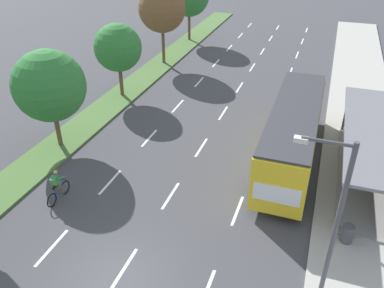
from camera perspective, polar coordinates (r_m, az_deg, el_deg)
name	(u,v)px	position (r m, az deg, el deg)	size (l,w,h in m)	color
ground_plane	(116,281)	(16.71, -10.87, -18.84)	(140.00, 140.00, 0.00)	#424247
median_strip	(143,78)	(34.80, -7.02, 9.46)	(2.60, 52.00, 0.12)	#4C7038
sidewalk_right	(360,107)	(31.72, 23.04, 4.99)	(4.50, 52.00, 0.15)	#ADAAA3
lane_divider_left	(189,93)	(31.62, -0.42, 7.34)	(0.14, 47.60, 0.01)	white
lane_divider_center	(232,99)	(30.71, 5.78, 6.44)	(0.14, 47.60, 0.01)	white
lane_divider_right	(278,106)	(30.19, 12.25, 5.42)	(0.14, 47.60, 0.01)	white
bus_shelter	(376,149)	(22.59, 24.94, -0.70)	(2.90, 10.75, 2.86)	gray
bus	(293,129)	(22.65, 14.39, 2.08)	(2.54, 11.29, 3.37)	yellow
cyclist	(57,187)	(20.71, -18.88, -5.86)	(0.46, 1.82, 1.71)	black
median_tree_second	(49,86)	(24.05, -19.88, 7.89)	(4.15, 4.15, 5.92)	brown
median_tree_third	(118,48)	(30.30, -10.64, 13.48)	(3.52, 3.52, 5.48)	brown
median_tree_fourth	(162,9)	(36.88, -4.36, 18.90)	(4.20, 4.20, 7.03)	brown
streetlight	(334,213)	(14.16, 19.74, -9.29)	(1.91, 0.24, 6.50)	#4C4C51
trash_bin	(347,234)	(18.66, 21.49, -11.94)	(0.52, 0.52, 0.85)	#4C4C51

